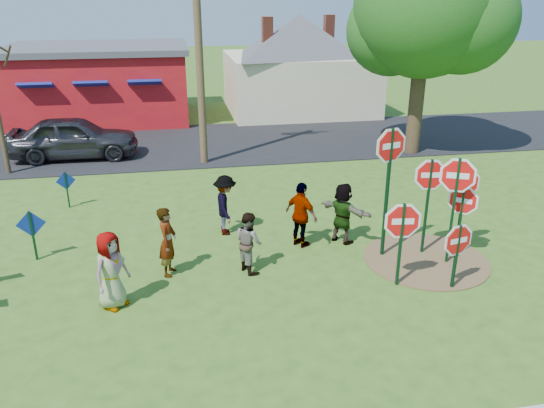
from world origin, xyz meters
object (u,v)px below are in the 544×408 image
Objects in this scene: stop_sign_d at (464,190)px; person_b at (168,241)px; stop_sign_c at (456,187)px; leafy_tree at (429,13)px; person_a at (111,270)px; utility_pole at (198,35)px; stop_sign_a at (402,227)px; suv at (74,137)px; stop_sign_b at (390,160)px.

stop_sign_d reaches higher than person_b.
stop_sign_c is 10.88m from leafy_tree.
person_a is 1.01× the size of person_b.
stop_sign_d is 11.52m from utility_pole.
stop_sign_a is 1.27× the size of person_b.
utility_pole reaches higher than suv.
utility_pole reaches higher than stop_sign_a.
leafy_tree reaches higher than person_b.
stop_sign_b is at bearing -76.03° from person_b.
suv is (-10.81, 11.38, -1.16)m from stop_sign_c.
stop_sign_b is 2.02× the size of person_a.
person_b is (-5.31, 1.51, -0.61)m from stop_sign_a.
stop_sign_d is at bearing -56.03° from utility_pole.
stop_sign_d is at bearing 38.75° from stop_sign_a.
suv is at bearing 33.73° from person_b.
stop_sign_a is 15.23m from suv.
person_b is 11.34m from suv.
suv is 6.84m from utility_pole.
suv is 15.21m from leafy_tree.
utility_pole is (-4.09, 9.09, 2.37)m from stop_sign_b.
stop_sign_b is 10.71m from leafy_tree.
stop_sign_d reaches higher than stop_sign_a.
stop_sign_c is at bearing -60.28° from utility_pole.
stop_sign_a is 12.42m from leafy_tree.
stop_sign_d is 15.71m from suv.
stop_sign_c is at bearing -110.04° from leafy_tree.
stop_sign_b reaches higher than person_b.
person_a is (-6.52, 0.26, -0.60)m from stop_sign_a.
stop_sign_b is at bearing -65.79° from utility_pole.
utility_pole is at bearing -106.03° from suv.
leafy_tree is at bearing -35.49° from person_b.
stop_sign_c is 1.66× the size of person_a.
person_a is 0.19× the size of utility_pole.
utility_pole is at bearing 98.09° from stop_sign_b.
utility_pole is at bearing 121.82° from stop_sign_d.
stop_sign_b is at bearing -39.22° from person_a.
person_a reaches higher than suv.
stop_sign_b is 14.29m from suv.
stop_sign_b reaches higher than stop_sign_c.
stop_sign_d is (2.30, 1.42, 0.25)m from stop_sign_a.
stop_sign_a is 2.71m from stop_sign_d.
utility_pole is 9.12m from leafy_tree.
stop_sign_c is 0.33× the size of leafy_tree.
person_a is at bearing -166.72° from suv.
suv is at bearing 173.06° from leafy_tree.
stop_sign_d is at bearing -107.91° from leafy_tree.
stop_sign_a is 0.75× the size of stop_sign_c.
utility_pole reaches higher than person_a.
stop_sign_a is 1.97m from stop_sign_c.
stop_sign_d is 0.49× the size of suv.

